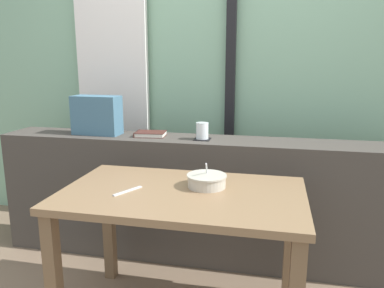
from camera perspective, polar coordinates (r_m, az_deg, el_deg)
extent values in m
cube|color=#84B293|center=(2.91, 4.56, 14.19)|extent=(4.80, 0.08, 2.80)
cube|color=white|center=(3.04, -11.86, 11.07)|extent=(0.56, 0.06, 2.50)
cube|color=black|center=(2.83, 5.86, 12.18)|extent=(0.07, 0.05, 2.60)
cube|color=#423D38|center=(2.53, 2.43, -8.40)|extent=(2.80, 0.33, 0.82)
cube|color=brown|center=(1.93, -20.11, -18.88)|extent=(0.06, 0.06, 0.67)
cube|color=brown|center=(2.39, -12.39, -12.03)|extent=(0.06, 0.06, 0.67)
cube|color=brown|center=(2.20, 14.54, -14.42)|extent=(0.06, 0.06, 0.67)
cube|color=#846647|center=(1.83, -1.48, -7.64)|extent=(1.16, 0.69, 0.03)
cube|color=black|center=(2.40, 1.55, 0.74)|extent=(0.10, 0.10, 0.00)
cylinder|color=white|center=(2.39, 1.56, 2.02)|extent=(0.08, 0.08, 0.10)
cylinder|color=orange|center=(2.39, 1.56, 1.70)|extent=(0.07, 0.07, 0.07)
cube|color=#47231E|center=(2.52, -6.23, 1.23)|extent=(0.21, 0.16, 0.00)
cube|color=silver|center=(2.52, -6.24, 1.52)|extent=(0.20, 0.16, 0.02)
cube|color=#47231E|center=(2.52, -6.24, 1.82)|extent=(0.21, 0.16, 0.00)
cube|color=#47231E|center=(2.54, -8.37, 1.57)|extent=(0.02, 0.14, 0.03)
cube|color=#426B84|center=(2.63, -14.16, 4.24)|extent=(0.33, 0.16, 0.26)
cylinder|color=#BCB7A8|center=(1.87, 2.23, -5.57)|extent=(0.19, 0.19, 0.06)
cylinder|color=#BCB7A8|center=(1.87, 2.24, -4.78)|extent=(0.20, 0.20, 0.01)
cylinder|color=brown|center=(1.88, 2.23, -5.79)|extent=(0.17, 0.17, 0.04)
cylinder|color=silver|center=(1.89, 2.26, -4.09)|extent=(0.02, 0.13, 0.12)
ellipsoid|color=silver|center=(1.92, 2.36, -5.01)|extent=(0.03, 0.05, 0.01)
cube|color=silver|center=(1.84, -9.67, -7.00)|extent=(0.09, 0.16, 0.01)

